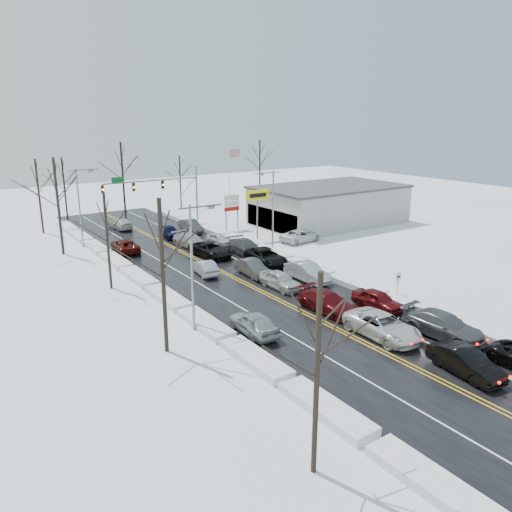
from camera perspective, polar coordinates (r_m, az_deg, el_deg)
ground at (r=43.40m, az=0.53°, el=-4.03°), size 160.00×160.00×0.00m
road_surface at (r=44.97m, az=-0.92°, el=-3.31°), size 14.00×84.00×0.01m
snow_bank_left at (r=41.57m, az=-9.76°, el=-5.19°), size 1.65×72.00×0.50m
snow_bank_right at (r=49.32m, az=6.50°, el=-1.67°), size 1.65×72.00×0.50m
traffic_signal_mast at (r=67.74m, az=-10.64°, el=7.70°), size 13.28×0.39×8.00m
tires_plus_sign at (r=60.74m, az=0.15°, el=6.59°), size 3.20×0.34×6.00m
used_vehicles_sign at (r=66.00m, az=-2.79°, el=5.84°), size 2.20×0.22×4.65m
speed_limit_sign at (r=42.56m, az=15.94°, el=-2.75°), size 0.55×0.09×2.35m
flagpole at (r=74.79m, az=-2.95°, el=9.04°), size 1.87×1.20×10.00m
dealership_building at (r=70.94m, az=8.32°, el=5.85°), size 20.40×12.40×5.30m
streetlight_ne at (r=54.60m, az=1.78°, el=5.87°), size 3.20×0.25×9.00m
streetlight_sw at (r=34.45m, az=-7.07°, el=-0.19°), size 3.20×0.25×9.00m
streetlight_nw at (r=60.24m, az=-19.40°, el=5.92°), size 3.20×0.25×9.00m
tree_left_a at (r=20.12m, az=7.13°, el=-9.17°), size 3.60×3.60×9.00m
tree_left_b at (r=30.96m, az=-10.76°, el=1.03°), size 4.00×4.00×10.00m
tree_left_c at (r=44.38m, az=-16.77°, el=3.70°), size 3.40×3.40×8.50m
tree_left_d at (r=57.37m, az=-21.86°, el=7.28°), size 4.20×4.20×10.50m
tree_left_e at (r=69.21m, az=-23.70°, el=7.78°), size 3.80×3.80×9.50m
tree_far_b at (r=77.03m, az=-21.16°, el=8.48°), size 3.60×3.60×9.00m
tree_far_c at (r=77.17m, az=-15.07°, el=10.05°), size 4.40×4.40×11.00m
tree_far_d at (r=82.50m, az=-8.70°, el=9.52°), size 3.40×3.40×8.50m
tree_far_e at (r=90.77m, az=0.44°, el=11.15°), size 4.20×4.20×10.50m
queued_car_1 at (r=32.70m, az=22.67°, el=-12.31°), size 2.19×4.86×1.55m
queued_car_2 at (r=35.94m, az=14.17°, el=-8.92°), size 2.80×5.87×1.62m
queued_car_3 at (r=39.44m, az=8.12°, el=-6.29°), size 2.38×5.49×1.57m
queued_car_4 at (r=44.14m, az=2.78°, el=-3.71°), size 1.93×4.53×1.53m
queued_car_5 at (r=47.61m, az=-0.43°, el=-2.21°), size 1.86×4.67×1.51m
queued_car_6 at (r=54.12m, az=-5.17°, el=-0.05°), size 3.17×5.87×1.56m
queued_car_7 at (r=58.29m, az=-7.48°, el=1.04°), size 2.76×5.56×1.55m
queued_car_8 at (r=63.21m, az=-9.84°, el=2.10°), size 2.16×4.66×1.55m
queued_car_11 at (r=37.15m, az=20.51°, el=-8.63°), size 2.90×6.02×1.69m
queued_car_12 at (r=40.67m, az=13.70°, el=-5.90°), size 2.06×4.55×1.52m
queued_car_13 at (r=46.33m, az=5.88°, el=-2.82°), size 1.78×5.06×1.66m
queued_car_14 at (r=51.15m, az=1.14°, el=-0.93°), size 3.38×6.08×1.61m
queued_car_15 at (r=54.52m, az=-1.11°, el=0.13°), size 2.78×5.84×1.64m
queued_car_16 at (r=58.99m, az=-4.18°, el=1.31°), size 1.86×4.00×1.32m
queued_car_17 at (r=65.76m, az=-7.45°, el=2.74°), size 2.05×4.96×1.59m
oncoming_car_0 at (r=48.15m, az=-5.86°, el=-2.09°), size 2.03×4.37×1.38m
oncoming_car_1 at (r=57.54m, az=-14.66°, el=0.45°), size 3.17×5.61×1.48m
oncoming_car_2 at (r=69.51m, az=-15.21°, el=3.02°), size 2.21×5.06×1.45m
oncoming_car_3 at (r=35.33m, az=-0.25°, el=-8.84°), size 2.08×4.73×1.58m
parked_car_0 at (r=60.40m, az=5.11°, el=1.64°), size 5.56×2.96×1.49m
parked_car_1 at (r=66.58m, az=4.28°, el=2.99°), size 3.14×6.11×1.70m
parked_car_2 at (r=68.35m, az=0.70°, el=3.37°), size 1.63×3.99×1.36m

